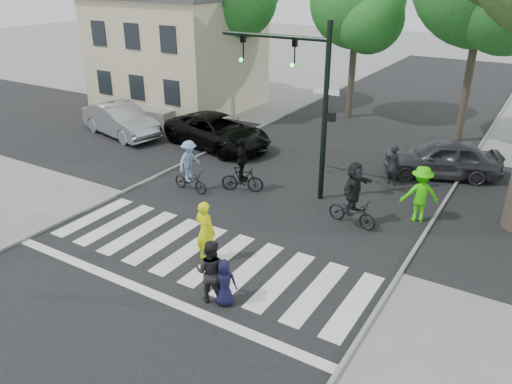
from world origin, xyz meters
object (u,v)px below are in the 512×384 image
pedestrian_woman (205,232)px  car_grey (442,158)px  traffic_signal (303,86)px  cyclist_mid (242,170)px  cyclist_right (353,198)px  pedestrian_child (225,283)px  pedestrian_adult (211,271)px  cyclist_left (190,170)px  car_silver (121,120)px  car_suv (217,131)px

pedestrian_woman → car_grey: size_ratio=0.41×
traffic_signal → cyclist_mid: traffic_signal is taller
traffic_signal → cyclist_right: traffic_signal is taller
pedestrian_woman → pedestrian_child: pedestrian_woman is taller
pedestrian_adult → cyclist_right: (1.43, 5.51, 0.12)m
pedestrian_child → car_grey: size_ratio=0.28×
cyclist_left → car_grey: size_ratio=0.44×
traffic_signal → car_silver: traffic_signal is taller
traffic_signal → pedestrian_adult: 7.55m
traffic_signal → car_silver: (-10.47, 1.63, -3.13)m
pedestrian_child → cyclist_mid: size_ratio=0.60×
traffic_signal → pedestrian_woman: 6.18m
traffic_signal → pedestrian_child: bearing=-77.8°
car_suv → pedestrian_woman: bearing=-134.8°
cyclist_right → car_silver: cyclist_right is taller
pedestrian_woman → cyclist_mid: (-1.72, 4.49, -0.06)m
car_suv → cyclist_mid: bearing=-122.9°
car_suv → car_grey: (9.45, 1.67, 0.00)m
traffic_signal → pedestrian_adult: bearing=-80.9°
car_suv → car_silver: (-4.96, -1.05, 0.04)m
pedestrian_woman → cyclist_left: cyclist_left is taller
pedestrian_adult → car_grey: bearing=-122.0°
cyclist_mid → car_suv: 5.13m
pedestrian_woman → car_silver: pedestrian_woman is taller
pedestrian_woman → cyclist_right: (2.64, 4.11, 0.04)m
car_grey → traffic_signal: bearing=-64.4°
pedestrian_child → car_grey: car_grey is taller
pedestrian_child → pedestrian_adult: pedestrian_adult is taller
car_suv → cyclist_right: bearing=-104.8°
traffic_signal → cyclist_left: traffic_signal is taller
pedestrian_adult → cyclist_left: cyclist_left is taller
car_silver → car_grey: bearing=-66.4°
cyclist_mid → cyclist_right: bearing=-5.0°
cyclist_left → traffic_signal: bearing=28.4°
traffic_signal → car_grey: 6.67m
pedestrian_woman → pedestrian_adult: 1.85m
traffic_signal → pedestrian_adult: size_ratio=3.66×
pedestrian_adult → cyclist_right: 5.69m
cyclist_left → car_grey: (7.41, 6.23, -0.09)m
car_suv → traffic_signal: bearing=-104.5°
cyclist_mid → car_silver: 8.99m
car_suv → cyclist_left: bearing=-144.3°
pedestrian_woman → car_suv: bearing=-53.4°
cyclist_left → car_suv: cyclist_left is taller
pedestrian_adult → cyclist_mid: 6.58m
pedestrian_woman → cyclist_mid: 4.80m
pedestrian_adult → cyclist_mid: cyclist_mid is taller
pedestrian_woman → car_suv: pedestrian_woman is taller
pedestrian_woman → traffic_signal: bearing=-88.3°
pedestrian_child → car_silver: (-11.93, 8.40, 0.16)m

